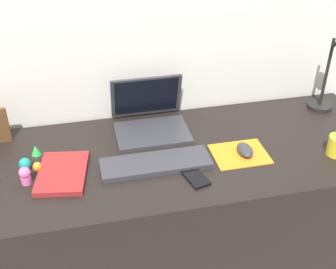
# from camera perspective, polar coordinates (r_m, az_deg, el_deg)

# --- Properties ---
(back_wall) EXTENTS (2.95, 0.05, 1.43)m
(back_wall) POSITION_cam_1_polar(r_m,az_deg,el_deg) (1.99, -1.67, 2.81)
(back_wall) COLOR silver
(back_wall) RESTS_ON ground_plane
(desk) EXTENTS (1.75, 0.64, 0.74)m
(desk) POSITION_cam_1_polar(r_m,az_deg,el_deg) (1.92, 0.64, -11.48)
(desk) COLOR black
(desk) RESTS_ON ground_plane
(laptop) EXTENTS (0.30, 0.27, 0.21)m
(laptop) POSITION_cam_1_polar(r_m,az_deg,el_deg) (1.82, -2.43, 2.42)
(laptop) COLOR #333338
(laptop) RESTS_ON desk
(keyboard) EXTENTS (0.41, 0.13, 0.02)m
(keyboard) POSITION_cam_1_polar(r_m,az_deg,el_deg) (1.62, -1.60, -3.80)
(keyboard) COLOR #333338
(keyboard) RESTS_ON desk
(mousepad) EXTENTS (0.21, 0.17, 0.00)m
(mousepad) POSITION_cam_1_polar(r_m,az_deg,el_deg) (1.70, 9.40, -2.54)
(mousepad) COLOR orange
(mousepad) RESTS_ON desk
(mouse) EXTENTS (0.06, 0.10, 0.03)m
(mouse) POSITION_cam_1_polar(r_m,az_deg,el_deg) (1.69, 10.07, -2.00)
(mouse) COLOR #333338
(mouse) RESTS_ON mousepad
(cell_phone) EXTENTS (0.09, 0.14, 0.01)m
(cell_phone) POSITION_cam_1_polar(r_m,az_deg,el_deg) (1.57, 3.49, -5.50)
(cell_phone) COLOR black
(cell_phone) RESTS_ON desk
(desk_lamp) EXTENTS (0.11, 0.16, 0.38)m
(desk_lamp) POSITION_cam_1_polar(r_m,az_deg,el_deg) (2.00, 20.58, 7.28)
(desk_lamp) COLOR black
(desk_lamp) RESTS_ON desk
(notebook_pad) EXTENTS (0.21, 0.26, 0.02)m
(notebook_pad) POSITION_cam_1_polar(r_m,az_deg,el_deg) (1.62, -13.68, -4.92)
(notebook_pad) COLOR maroon
(notebook_pad) RESTS_ON desk
(toy_figurine_teal) EXTENTS (0.04, 0.04, 0.05)m
(toy_figurine_teal) POSITION_cam_1_polar(r_m,az_deg,el_deg) (1.67, -18.25, -3.71)
(toy_figurine_teal) COLOR teal
(toy_figurine_teal) RESTS_ON desk
(toy_figurine_orange) EXTENTS (0.03, 0.03, 0.04)m
(toy_figurine_orange) POSITION_cam_1_polar(r_m,az_deg,el_deg) (1.65, -16.77, -4.19)
(toy_figurine_orange) COLOR orange
(toy_figurine_orange) RESTS_ON desk
(toy_figurine_pink) EXTENTS (0.04, 0.04, 0.07)m
(toy_figurine_pink) POSITION_cam_1_polar(r_m,az_deg,el_deg) (1.60, -18.24, -5.09)
(toy_figurine_pink) COLOR pink
(toy_figurine_pink) RESTS_ON desk
(toy_figurine_green) EXTENTS (0.04, 0.04, 0.04)m
(toy_figurine_green) POSITION_cam_1_polar(r_m,az_deg,el_deg) (1.74, -16.96, -1.96)
(toy_figurine_green) COLOR green
(toy_figurine_green) RESTS_ON desk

